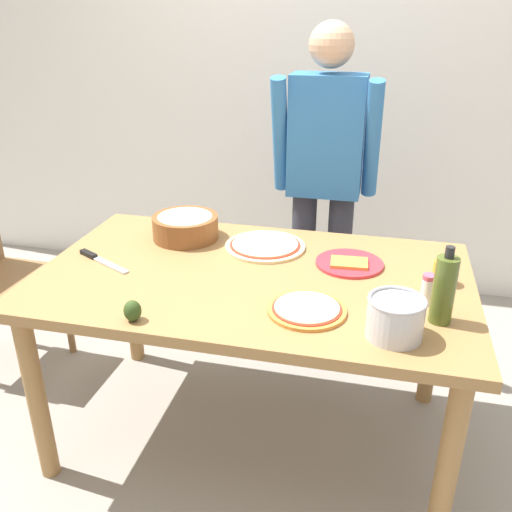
{
  "coord_description": "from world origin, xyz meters",
  "views": [
    {
      "loc": [
        0.44,
        -1.78,
        1.66
      ],
      "look_at": [
        0.0,
        0.05,
        0.81
      ],
      "focal_mm": 38.43,
      "sensor_mm": 36.0,
      "label": 1
    }
  ],
  "objects_px": {
    "salt_shaker": "(428,289)",
    "steel_pot": "(395,317)",
    "dining_table": "(253,295)",
    "plate_with_slice": "(349,263)",
    "avocado": "(133,311)",
    "chef_knife": "(98,259)",
    "pizza_raw_on_board": "(265,246)",
    "olive_oil_bottle": "(444,289)",
    "popcorn_bowl": "(185,225)",
    "cup_orange": "(443,273)",
    "pizza_cooked_on_tray": "(307,309)",
    "person_cook": "(325,175)"
  },
  "relations": [
    {
      "from": "pizza_raw_on_board",
      "to": "steel_pot",
      "type": "distance_m",
      "value": 0.77
    },
    {
      "from": "pizza_raw_on_board",
      "to": "steel_pot",
      "type": "relative_size",
      "value": 1.91
    },
    {
      "from": "steel_pot",
      "to": "cup_orange",
      "type": "xyz_separation_m",
      "value": [
        0.16,
        0.4,
        -0.02
      ]
    },
    {
      "from": "pizza_raw_on_board",
      "to": "olive_oil_bottle",
      "type": "bearing_deg",
      "value": -33.54
    },
    {
      "from": "pizza_raw_on_board",
      "to": "cup_orange",
      "type": "relative_size",
      "value": 3.9
    },
    {
      "from": "pizza_raw_on_board",
      "to": "chef_knife",
      "type": "relative_size",
      "value": 1.23
    },
    {
      "from": "plate_with_slice",
      "to": "salt_shaker",
      "type": "bearing_deg",
      "value": -41.36
    },
    {
      "from": "plate_with_slice",
      "to": "chef_knife",
      "type": "xyz_separation_m",
      "value": [
        -0.96,
        -0.18,
        -0.0
      ]
    },
    {
      "from": "olive_oil_bottle",
      "to": "salt_shaker",
      "type": "relative_size",
      "value": 2.42
    },
    {
      "from": "plate_with_slice",
      "to": "olive_oil_bottle",
      "type": "height_order",
      "value": "olive_oil_bottle"
    },
    {
      "from": "olive_oil_bottle",
      "to": "chef_knife",
      "type": "distance_m",
      "value": 1.29
    },
    {
      "from": "pizza_raw_on_board",
      "to": "popcorn_bowl",
      "type": "distance_m",
      "value": 0.36
    },
    {
      "from": "steel_pot",
      "to": "chef_knife",
      "type": "relative_size",
      "value": 0.65
    },
    {
      "from": "popcorn_bowl",
      "to": "steel_pot",
      "type": "xyz_separation_m",
      "value": [
        0.88,
        -0.59,
        0.0
      ]
    },
    {
      "from": "popcorn_bowl",
      "to": "avocado",
      "type": "height_order",
      "value": "popcorn_bowl"
    },
    {
      "from": "salt_shaker",
      "to": "steel_pot",
      "type": "bearing_deg",
      "value": -114.09
    },
    {
      "from": "pizza_raw_on_board",
      "to": "plate_with_slice",
      "type": "distance_m",
      "value": 0.36
    },
    {
      "from": "olive_oil_bottle",
      "to": "plate_with_slice",
      "type": "bearing_deg",
      "value": 131.49
    },
    {
      "from": "cup_orange",
      "to": "dining_table",
      "type": "bearing_deg",
      "value": -173.09
    },
    {
      "from": "olive_oil_bottle",
      "to": "person_cook",
      "type": "bearing_deg",
      "value": 117.23
    },
    {
      "from": "steel_pot",
      "to": "pizza_raw_on_board",
      "type": "bearing_deg",
      "value": 132.86
    },
    {
      "from": "salt_shaker",
      "to": "popcorn_bowl",
      "type": "bearing_deg",
      "value": 160.19
    },
    {
      "from": "plate_with_slice",
      "to": "popcorn_bowl",
      "type": "height_order",
      "value": "popcorn_bowl"
    },
    {
      "from": "pizza_cooked_on_tray",
      "to": "dining_table",
      "type": "bearing_deg",
      "value": 135.67
    },
    {
      "from": "popcorn_bowl",
      "to": "avocado",
      "type": "xyz_separation_m",
      "value": [
        0.08,
        -0.69,
        -0.03
      ]
    },
    {
      "from": "pizza_cooked_on_tray",
      "to": "avocado",
      "type": "distance_m",
      "value": 0.56
    },
    {
      "from": "olive_oil_bottle",
      "to": "avocado",
      "type": "bearing_deg",
      "value": -166.71
    },
    {
      "from": "plate_with_slice",
      "to": "cup_orange",
      "type": "distance_m",
      "value": 0.34
    },
    {
      "from": "olive_oil_bottle",
      "to": "cup_orange",
      "type": "xyz_separation_m",
      "value": [
        0.02,
        0.27,
        -0.07
      ]
    },
    {
      "from": "popcorn_bowl",
      "to": "salt_shaker",
      "type": "bearing_deg",
      "value": -19.81
    },
    {
      "from": "popcorn_bowl",
      "to": "avocado",
      "type": "distance_m",
      "value": 0.69
    },
    {
      "from": "cup_orange",
      "to": "salt_shaker",
      "type": "distance_m",
      "value": 0.18
    },
    {
      "from": "dining_table",
      "to": "person_cook",
      "type": "bearing_deg",
      "value": 77.62
    },
    {
      "from": "steel_pot",
      "to": "avocado",
      "type": "relative_size",
      "value": 2.48
    },
    {
      "from": "pizza_raw_on_board",
      "to": "dining_table",
      "type": "bearing_deg",
      "value": -87.95
    },
    {
      "from": "chef_knife",
      "to": "plate_with_slice",
      "type": "bearing_deg",
      "value": 10.83
    },
    {
      "from": "steel_pot",
      "to": "avocado",
      "type": "xyz_separation_m",
      "value": [
        -0.8,
        -0.1,
        -0.03
      ]
    },
    {
      "from": "plate_with_slice",
      "to": "avocado",
      "type": "height_order",
      "value": "avocado"
    },
    {
      "from": "olive_oil_bottle",
      "to": "cup_orange",
      "type": "bearing_deg",
      "value": 85.02
    },
    {
      "from": "salt_shaker",
      "to": "avocado",
      "type": "height_order",
      "value": "salt_shaker"
    },
    {
      "from": "chef_knife",
      "to": "olive_oil_bottle",
      "type": "bearing_deg",
      "value": -7.47
    },
    {
      "from": "popcorn_bowl",
      "to": "steel_pot",
      "type": "relative_size",
      "value": 1.61
    },
    {
      "from": "pizza_raw_on_board",
      "to": "pizza_cooked_on_tray",
      "type": "height_order",
      "value": "same"
    },
    {
      "from": "steel_pot",
      "to": "cup_orange",
      "type": "bearing_deg",
      "value": 67.61
    },
    {
      "from": "person_cook",
      "to": "popcorn_bowl",
      "type": "height_order",
      "value": "person_cook"
    },
    {
      "from": "dining_table",
      "to": "plate_with_slice",
      "type": "distance_m",
      "value": 0.39
    },
    {
      "from": "olive_oil_bottle",
      "to": "avocado",
      "type": "relative_size",
      "value": 3.66
    },
    {
      "from": "olive_oil_bottle",
      "to": "steel_pot",
      "type": "relative_size",
      "value": 1.48
    },
    {
      "from": "dining_table",
      "to": "avocado",
      "type": "distance_m",
      "value": 0.52
    },
    {
      "from": "person_cook",
      "to": "popcorn_bowl",
      "type": "relative_size",
      "value": 5.79
    }
  ]
}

